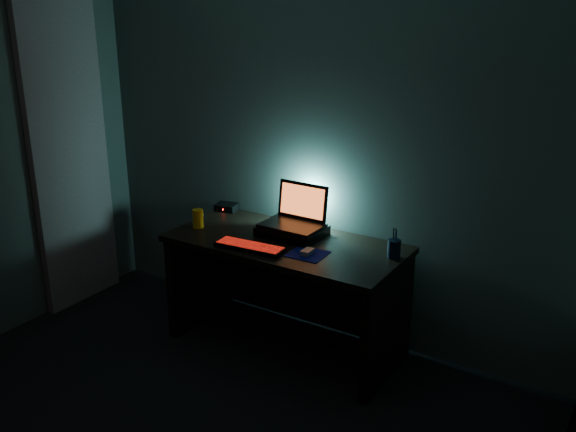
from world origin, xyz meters
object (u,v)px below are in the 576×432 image
at_px(laptop, 296,215).
at_px(keyboard, 250,247).
at_px(juice_glass, 198,218).
at_px(router, 227,207).
at_px(pen_cup, 394,249).
at_px(mouse, 307,252).

relative_size(laptop, keyboard, 0.85).
bearing_deg(juice_glass, keyboard, -14.18).
height_order(laptop, juice_glass, laptop).
bearing_deg(laptop, router, 169.99).
bearing_deg(laptop, juice_glass, -156.62).
height_order(juice_glass, router, juice_glass).
distance_m(laptop, juice_glass, 0.66).
relative_size(pen_cup, router, 0.65).
height_order(laptop, mouse, laptop).
bearing_deg(mouse, juice_glass, 176.53).
height_order(pen_cup, juice_glass, juice_glass).
relative_size(laptop, juice_glass, 3.10).
distance_m(keyboard, router, 0.76).
bearing_deg(mouse, pen_cup, 24.72).
height_order(keyboard, pen_cup, pen_cup).
height_order(mouse, pen_cup, pen_cup).
height_order(keyboard, mouse, mouse).
bearing_deg(router, keyboard, -53.96).
relative_size(keyboard, juice_glass, 3.64).
bearing_deg(router, laptop, -22.71).
relative_size(mouse, juice_glass, 0.71).
bearing_deg(keyboard, juice_glass, 161.52).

